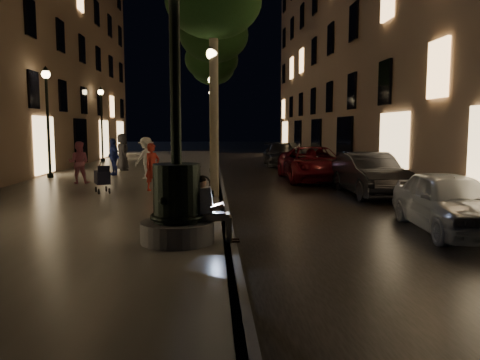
{
  "coord_description": "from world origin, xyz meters",
  "views": [
    {
      "loc": [
        -0.34,
        -6.83,
        2.37
      ],
      "look_at": [
        0.26,
        3.0,
        1.27
      ],
      "focal_mm": 35.0,
      "sensor_mm": 36.0,
      "label": 1
    }
  ],
  "objects": [
    {
      "name": "tree_near",
      "position": [
        -0.25,
        8.0,
        6.24
      ],
      "size": [
        3.0,
        3.0,
        7.3
      ],
      "color": "#6B604C",
      "rests_on": "promenade"
    },
    {
      "name": "promenade",
      "position": [
        -4.0,
        15.0,
        0.1
      ],
      "size": [
        8.0,
        45.0,
        0.2
      ],
      "primitive_type": "cube",
      "color": "#66625A",
      "rests_on": "ground"
    },
    {
      "name": "stroller",
      "position": [
        -3.99,
        8.95,
        0.72
      ],
      "size": [
        0.67,
        1.01,
        1.04
      ],
      "rotation": [
        0.0,
        0.0,
        0.39
      ],
      "color": "black",
      "rests_on": "promenade"
    },
    {
      "name": "ground",
      "position": [
        0.0,
        15.0,
        0.0
      ],
      "size": [
        120.0,
        120.0,
        0.0
      ],
      "primitive_type": "plane",
      "color": "black",
      "rests_on": "ground"
    },
    {
      "name": "car_third",
      "position": [
        4.2,
        13.8,
        0.77
      ],
      "size": [
        2.58,
        5.56,
        1.54
      ],
      "primitive_type": "imported",
      "rotation": [
        0.0,
        0.0,
        -0.0
      ],
      "color": "maroon",
      "rests_on": "ground"
    },
    {
      "name": "car_fifth",
      "position": [
        5.05,
        26.5,
        0.65
      ],
      "size": [
        1.56,
        4.0,
        1.3
      ],
      "primitive_type": "imported",
      "rotation": [
        0.0,
        0.0,
        0.05
      ],
      "color": "#A6A7A1",
      "rests_on": "ground"
    },
    {
      "name": "tree_far",
      "position": [
        -0.22,
        26.0,
        6.43
      ],
      "size": [
        3.0,
        3.0,
        7.5
      ],
      "color": "#6B604C",
      "rests_on": "promenade"
    },
    {
      "name": "car_rear",
      "position": [
        4.0,
        22.28,
        0.71
      ],
      "size": [
        2.2,
        4.94,
        1.41
      ],
      "primitive_type": "imported",
      "rotation": [
        0.0,
        0.0,
        -0.05
      ],
      "color": "#303135",
      "rests_on": "ground"
    },
    {
      "name": "car_second",
      "position": [
        5.2,
        9.12,
        0.76
      ],
      "size": [
        1.61,
        4.6,
        1.52
      ],
      "primitive_type": "imported",
      "rotation": [
        0.0,
        0.0,
        -0.0
      ],
      "color": "black",
      "rests_on": "ground"
    },
    {
      "name": "building_right",
      "position": [
        10.0,
        18.0,
        7.5
      ],
      "size": [
        8.0,
        36.0,
        15.0
      ],
      "primitive_type": "cube",
      "color": "#866A53",
      "rests_on": "ground"
    },
    {
      "name": "tree_third",
      "position": [
        -0.3,
        20.0,
        6.14
      ],
      "size": [
        3.0,
        3.0,
        7.2
      ],
      "color": "#6B604C",
      "rests_on": "promenade"
    },
    {
      "name": "pedestrian_red",
      "position": [
        -2.39,
        9.5,
        1.02
      ],
      "size": [
        0.7,
        0.71,
        1.65
      ],
      "primitive_type": "imported",
      "rotation": [
        0.0,
        0.0,
        0.81
      ],
      "color": "red",
      "rests_on": "promenade"
    },
    {
      "name": "lamp_left_c",
      "position": [
        -7.4,
        24.0,
        3.24
      ],
      "size": [
        0.36,
        0.36,
        4.81
      ],
      "color": "black",
      "rests_on": "promenade"
    },
    {
      "name": "seated_man_laptop",
      "position": [
        -0.39,
        2.0,
        0.88
      ],
      "size": [
        0.9,
        0.31,
        1.27
      ],
      "color": "tan",
      "rests_on": "promenade"
    },
    {
      "name": "bicycle",
      "position": [
        -1.23,
        8.6,
        0.66
      ],
      "size": [
        1.86,
        1.0,
        0.93
      ],
      "primitive_type": "imported",
      "rotation": [
        0.0,
        0.0,
        1.8
      ],
      "color": "black",
      "rests_on": "promenade"
    },
    {
      "name": "lamp_curb_d",
      "position": [
        -0.3,
        32.0,
        3.24
      ],
      "size": [
        0.36,
        0.36,
        4.81
      ],
      "color": "black",
      "rests_on": "promenade"
    },
    {
      "name": "lamp_curb_a",
      "position": [
        -0.3,
        8.0,
        3.24
      ],
      "size": [
        0.36,
        0.36,
        4.81
      ],
      "color": "black",
      "rests_on": "promenade"
    },
    {
      "name": "pedestrian_pink",
      "position": [
        -5.52,
        11.73,
        1.03
      ],
      "size": [
        0.82,
        0.65,
        1.65
      ],
      "primitive_type": "imported",
      "rotation": [
        0.0,
        0.0,
        3.17
      ],
      "color": "#C1667D",
      "rests_on": "promenade"
    },
    {
      "name": "curb_strip",
      "position": [
        0.0,
        15.0,
        0.1
      ],
      "size": [
        0.25,
        45.0,
        0.2
      ],
      "primitive_type": "cube",
      "color": "#59595B",
      "rests_on": "ground"
    },
    {
      "name": "lamp_curb_c",
      "position": [
        -0.3,
        24.0,
        3.24
      ],
      "size": [
        0.36,
        0.36,
        4.81
      ],
      "color": "black",
      "rests_on": "promenade"
    },
    {
      "name": "car_front",
      "position": [
        5.07,
        3.37,
        0.7
      ],
      "size": [
        2.0,
        4.23,
        1.4
      ],
      "primitive_type": "imported",
      "rotation": [
        0.0,
        0.0,
        -0.09
      ],
      "color": "#AFB3B7",
      "rests_on": "ground"
    },
    {
      "name": "pedestrian_blue",
      "position": [
        -4.87,
        15.04,
        1.05
      ],
      "size": [
        0.92,
        1.04,
        1.69
      ],
      "primitive_type": "imported",
      "rotation": [
        0.0,
        0.0,
        5.35
      ],
      "color": "navy",
      "rests_on": "promenade"
    },
    {
      "name": "lamp_left_b",
      "position": [
        -7.4,
        14.0,
        3.24
      ],
      "size": [
        0.36,
        0.36,
        4.81
      ],
      "color": "black",
      "rests_on": "promenade"
    },
    {
      "name": "cobble_lane",
      "position": [
        3.0,
        15.0,
        0.01
      ],
      "size": [
        6.0,
        45.0,
        0.02
      ],
      "primitive_type": "cube",
      "color": "black",
      "rests_on": "ground"
    },
    {
      "name": "fountain_lamppost",
      "position": [
        -1.0,
        2.0,
        1.21
      ],
      "size": [
        1.4,
        1.4,
        5.21
      ],
      "color": "#59595B",
      "rests_on": "promenade"
    },
    {
      "name": "pedestrian_dark",
      "position": [
        -4.87,
        17.3,
        1.14
      ],
      "size": [
        0.89,
        1.07,
        1.89
      ],
      "primitive_type": "imported",
      "rotation": [
        0.0,
        0.0,
        1.93
      ],
      "color": "#2E2D32",
      "rests_on": "promenade"
    },
    {
      "name": "pedestrian_white",
      "position": [
        -3.15,
        13.48,
        1.09
      ],
      "size": [
        1.25,
        1.3,
        1.78
      ],
      "primitive_type": "imported",
      "rotation": [
        0.0,
        0.0,
        3.99
      ],
      "color": "white",
      "rests_on": "promenade"
    },
    {
      "name": "tree_second",
      "position": [
        -0.2,
        14.0,
        6.33
      ],
      "size": [
        3.0,
        3.0,
        7.4
      ],
      "color": "#6B604C",
      "rests_on": "promenade"
    },
    {
      "name": "lamp_curb_b",
      "position": [
        -0.3,
        16.0,
        3.24
      ],
      "size": [
        0.36,
        0.36,
        4.81
      ],
      "color": "black",
      "rests_on": "promenade"
    }
  ]
}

